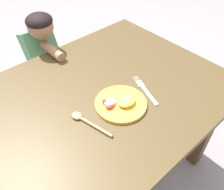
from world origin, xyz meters
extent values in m
plane|color=gray|center=(0.00, 0.00, 0.00)|extent=(8.00, 8.00, 0.00)
cube|color=#503E23|center=(0.00, 0.00, 0.72)|extent=(1.32, 0.99, 0.04)
cube|color=#52361E|center=(0.55, -0.39, 0.35)|extent=(0.08, 0.08, 0.70)
cube|color=#52361E|center=(0.55, 0.39, 0.35)|extent=(0.08, 0.08, 0.70)
cylinder|color=gold|center=(0.03, -0.13, 0.75)|extent=(0.25, 0.25, 0.02)
ellipsoid|color=#F9DD4E|center=(0.05, -0.15, 0.77)|extent=(0.09, 0.07, 0.03)
ellipsoid|color=red|center=(-0.03, -0.08, 0.77)|extent=(0.02, 0.03, 0.02)
ellipsoid|color=red|center=(-0.03, -0.12, 0.77)|extent=(0.05, 0.04, 0.02)
ellipsoid|color=red|center=(-0.02, -0.12, 0.77)|extent=(0.03, 0.03, 0.02)
ellipsoid|color=white|center=(-0.01, -0.10, 0.77)|extent=(0.06, 0.05, 0.02)
cube|color=silver|center=(0.18, -0.18, 0.75)|extent=(0.06, 0.15, 0.01)
cube|color=silver|center=(0.21, -0.09, 0.75)|extent=(0.04, 0.05, 0.01)
cylinder|color=silver|center=(0.23, -0.05, 0.75)|extent=(0.02, 0.04, 0.00)
cylinder|color=silver|center=(0.22, -0.05, 0.75)|extent=(0.02, 0.04, 0.00)
cylinder|color=silver|center=(0.21, -0.04, 0.75)|extent=(0.02, 0.04, 0.00)
cylinder|color=tan|center=(-0.15, -0.16, 0.75)|extent=(0.05, 0.17, 0.01)
ellipsoid|color=tan|center=(-0.17, -0.05, 0.75)|extent=(0.05, 0.06, 0.02)
cube|color=#3D3D5C|center=(0.01, 0.66, 0.27)|extent=(0.21, 0.13, 0.54)
cube|color=#599966|center=(0.01, 0.60, 0.68)|extent=(0.20, 0.22, 0.33)
sphere|color=#9E7051|center=(0.01, 0.54, 0.89)|extent=(0.15, 0.15, 0.15)
ellipsoid|color=black|center=(0.01, 0.54, 0.93)|extent=(0.16, 0.16, 0.08)
cylinder|color=#9E7051|center=(0.01, 0.45, 0.77)|extent=(0.06, 0.19, 0.06)
camera|label=1|loc=(-0.52, -0.68, 1.56)|focal=38.04mm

